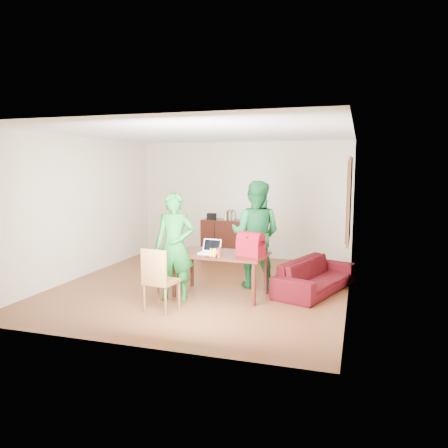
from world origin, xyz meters
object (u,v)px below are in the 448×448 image
(bottle, at_px, (219,252))
(red_bag, at_px, (251,247))
(chair, at_px, (161,293))
(sofa, at_px, (315,276))
(laptop, at_px, (209,251))
(table, at_px, (220,258))
(person_far, at_px, (256,234))
(person_near, at_px, (175,246))

(bottle, relative_size, red_bag, 0.42)
(chair, xyz_separation_m, sofa, (2.07, 1.73, -0.01))
(laptop, xyz_separation_m, red_bag, (0.71, 0.01, 0.11))
(table, bearing_deg, laptop, -148.50)
(bottle, bearing_deg, person_far, 72.94)
(person_near, xyz_separation_m, red_bag, (1.16, 0.35, -0.00))
(chair, relative_size, person_far, 0.51)
(person_near, relative_size, person_far, 0.92)
(bottle, distance_m, sofa, 1.82)
(table, relative_size, laptop, 4.75)
(person_near, height_order, red_bag, person_near)
(sofa, bearing_deg, red_bag, 149.19)
(table, distance_m, person_far, 0.89)
(table, bearing_deg, person_far, 63.02)
(red_bag, bearing_deg, bottle, -129.63)
(person_near, bearing_deg, chair, -98.69)
(person_far, height_order, red_bag, person_far)
(red_bag, xyz_separation_m, sofa, (0.95, 0.79, -0.60))
(laptop, height_order, sofa, laptop)
(person_far, bearing_deg, table, 62.24)
(chair, distance_m, person_near, 0.83)
(table, relative_size, sofa, 0.84)
(chair, bearing_deg, person_near, 102.46)
(person_far, bearing_deg, person_near, 50.32)
(chair, distance_m, bottle, 1.09)
(laptop, bearing_deg, chair, -109.96)
(chair, height_order, bottle, chair)
(person_far, bearing_deg, bottle, 75.54)
(laptop, height_order, bottle, laptop)
(person_far, relative_size, sofa, 1.01)
(person_near, bearing_deg, table, 22.79)
(person_far, xyz_separation_m, sofa, (1.06, -0.02, -0.67))
(person_far, distance_m, sofa, 1.25)
(person_near, distance_m, sofa, 2.46)
(person_far, distance_m, laptop, 1.02)
(chair, bearing_deg, table, 69.24)
(chair, bearing_deg, red_bag, 49.18)
(person_near, distance_m, laptop, 0.58)
(laptop, distance_m, red_bag, 0.71)
(table, height_order, chair, chair)
(table, xyz_separation_m, laptop, (-0.17, -0.09, 0.13))
(bottle, relative_size, sofa, 0.09)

